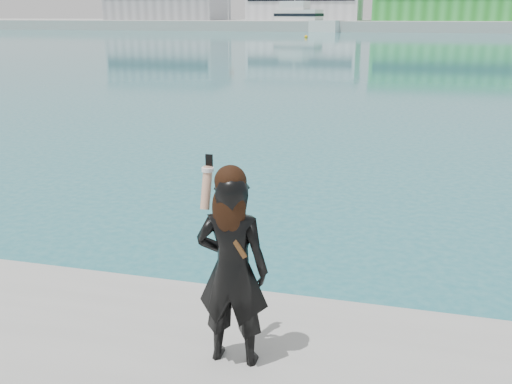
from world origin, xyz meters
TOP-DOWN VIEW (x-y plane):
  - far_quay at (0.00, 130.00)m, footprint 320.00×40.00m
  - motor_yacht at (-20.45, 113.04)m, footprint 16.93×9.15m
  - buoy_far at (-13.87, 82.03)m, footprint 0.50×0.50m
  - woman at (-0.19, -0.18)m, footprint 0.56×0.38m

SIDE VIEW (x-z plane):
  - buoy_far at x=-13.87m, z-range -0.25..0.25m
  - far_quay at x=0.00m, z-range 0.00..2.00m
  - woman at x=-0.19m, z-range 0.81..2.41m
  - motor_yacht at x=-20.45m, z-range -1.67..5.95m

